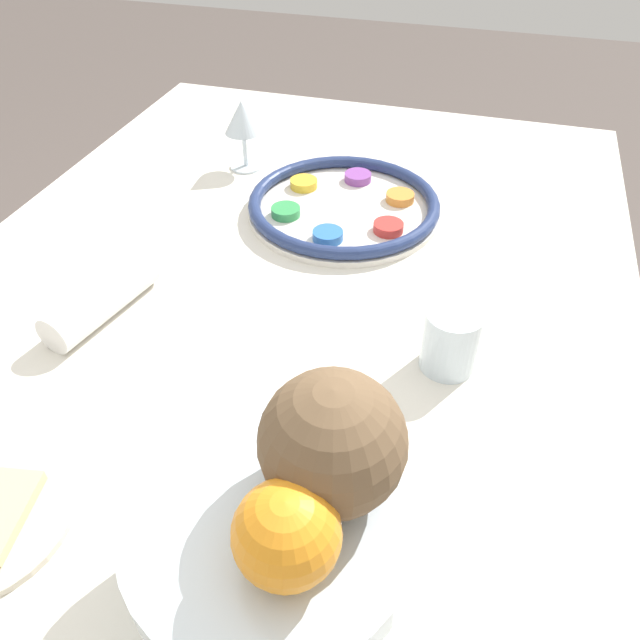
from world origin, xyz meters
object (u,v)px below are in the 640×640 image
at_px(wine_glass, 242,120).
at_px(fruit_stand, 270,534).
at_px(coconut, 333,442).
at_px(orange_fruit, 287,534).
at_px(napkin_roll, 102,299).
at_px(cup_mid, 451,340).
at_px(seder_plate, 344,205).

bearing_deg(wine_glass, fruit_stand, 23.25).
bearing_deg(coconut, orange_fruit, -10.28).
xyz_separation_m(coconut, napkin_roll, (-0.25, -0.38, -0.15)).
bearing_deg(fruit_stand, cup_mid, 161.93).
height_order(orange_fruit, napkin_roll, orange_fruit).
distance_m(wine_glass, coconut, 0.78).
bearing_deg(orange_fruit, seder_plate, -168.90).
relative_size(fruit_stand, cup_mid, 2.80).
height_order(orange_fruit, cup_mid, orange_fruit).
distance_m(seder_plate, wine_glass, 0.25).
bearing_deg(fruit_stand, orange_fruit, 40.79).
bearing_deg(fruit_stand, seder_plate, -170.68).
bearing_deg(wine_glass, orange_fruit, 24.07).
bearing_deg(coconut, cup_mid, 166.81).
bearing_deg(cup_mid, fruit_stand, -18.07).
relative_size(coconut, napkin_roll, 0.62).
bearing_deg(cup_mid, orange_fruit, -12.63).
distance_m(wine_glass, fruit_stand, 0.80).
relative_size(coconut, cup_mid, 1.37).
relative_size(seder_plate, wine_glass, 2.49).
distance_m(coconut, napkin_roll, 0.48).
height_order(seder_plate, cup_mid, cup_mid).
distance_m(seder_plate, fruit_stand, 0.64).
height_order(orange_fruit, coconut, coconut).
bearing_deg(wine_glass, cup_mid, 45.55).
xyz_separation_m(seder_plate, cup_mid, (0.30, 0.21, 0.02)).
relative_size(orange_fruit, napkin_roll, 0.42).
bearing_deg(fruit_stand, wine_glass, -156.75).
height_order(fruit_stand, orange_fruit, orange_fruit).
xyz_separation_m(orange_fruit, cup_mid, (-0.35, 0.08, -0.11)).
height_order(wine_glass, fruit_stand, wine_glass).
xyz_separation_m(seder_plate, fruit_stand, (0.62, 0.10, 0.08)).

